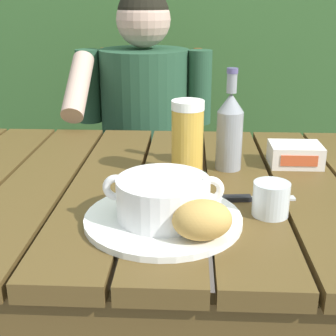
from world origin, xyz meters
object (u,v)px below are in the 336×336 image
Objects in this scene: water_glass_small at (271,199)px; butter_tub at (295,155)px; chair_near_diner at (150,173)px; person_eating at (143,130)px; bread_roll at (202,220)px; table_knife at (250,198)px; soup_bowl at (163,197)px; beer_glass at (187,139)px; beer_bottle at (230,129)px; serving_plate at (163,219)px.

water_glass_small reaches higher than butter_tub.
person_eating is (-0.00, -0.20, 0.24)m from chair_near_diner.
bread_roll reaches higher than table_knife.
person_eating is at bearing 111.32° from table_knife.
beer_glass is (0.04, 0.24, 0.04)m from soup_bowl.
table_knife is (-0.14, -0.22, -0.02)m from butter_tub.
bread_roll reaches higher than water_glass_small.
soup_bowl is 0.91× the size of beer_bottle.
chair_near_diner is 6.22× the size of table_knife.
bread_roll is 1.60× the size of water_glass_small.
soup_bowl reaches higher than butter_tub.
beer_glass is 2.54× the size of water_glass_small.
person_eating reaches higher than chair_near_diner.
soup_bowl reaches higher than bread_roll.
soup_bowl is at bearing -83.54° from chair_near_diner.
chair_near_diner reaches higher than bread_roll.
person_eating is 0.88m from soup_bowl.
serving_plate is at bearing -99.69° from beer_glass.
bread_roll is at bearing -120.20° from butter_tub.
butter_tub is (0.17, 0.03, -0.07)m from beer_bottle.
beer_glass is at bearing -75.09° from person_eating.
beer_bottle is at bearing 27.52° from beer_glass.
bread_roll is 0.89× the size of butter_tub.
table_knife is at bearing 61.31° from bread_roll.
beer_bottle is at bearing -65.02° from person_eating.
serving_plate is at bearing -115.57° from beer_bottle.
serving_plate is 1.32× the size of soup_bowl.
table_knife is (0.30, -0.76, 0.07)m from person_eating.
beer_glass is at bearing 94.95° from bread_roll.
water_glass_small is at bearing -68.36° from person_eating.
butter_tub is at bearing 11.52° from beer_bottle.
serving_plate is 0.21m from water_glass_small.
water_glass_small is (0.16, -0.20, -0.06)m from beer_glass.
butter_tub reaches higher than serving_plate.
soup_bowl is (0.12, -0.86, 0.12)m from person_eating.
table_knife is at bearing 115.21° from water_glass_small.
chair_near_diner reaches higher than beer_glass.
serving_plate is 0.11m from bread_roll.
butter_tub is at bearing 17.86° from beer_glass.
person_eating is 0.88m from serving_plate.
chair_near_diner is 5.46× the size of beer_glass.
water_glass_small is (0.20, 0.04, -0.02)m from soup_bowl.
beer_glass is at bearing 128.49° from water_glass_small.
beer_glass is (-0.03, 0.32, 0.04)m from bread_roll.
beer_bottle is 0.21m from table_knife.
beer_glass is 0.11m from beer_bottle.
soup_bowl is 0.33m from beer_bottle.
chair_near_diner is at bearing 96.46° from soup_bowl.
beer_glass is 0.29m from butter_tub.
person_eating reaches higher than butter_tub.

